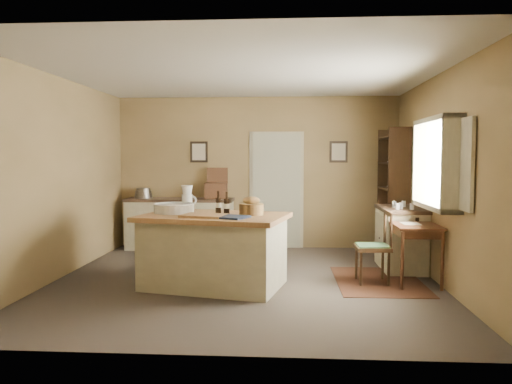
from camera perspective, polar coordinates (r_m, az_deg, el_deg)
ground at (r=6.68m, az=-1.27°, el=-10.09°), size 5.00×5.00×0.00m
wall_back at (r=8.97m, az=0.12°, el=2.24°), size 5.00×0.10×2.70m
wall_front at (r=4.00m, az=-4.45°, el=0.04°), size 5.00×0.10×2.70m
wall_left at (r=7.15m, az=-21.68°, el=1.51°), size 0.10×5.00×2.70m
wall_right at (r=6.74m, az=20.40°, el=1.40°), size 0.10×5.00×2.70m
ceiling at (r=6.57m, az=-1.31°, el=13.41°), size 5.00×5.00×0.00m
door at (r=8.94m, az=2.34°, el=0.34°), size 0.97×0.06×2.11m
framed_prints at (r=8.94m, az=1.39°, el=4.60°), size 2.82×0.02×0.38m
window at (r=6.52m, az=20.29°, el=3.09°), size 0.25×1.99×1.12m
work_island at (r=6.32m, az=-4.89°, el=-6.45°), size 1.97×1.51×1.20m
sideboard at (r=8.94m, az=-8.64°, el=-3.41°), size 1.90×0.54×1.18m
rug at (r=6.83m, az=13.79°, el=-9.84°), size 1.12×1.61×0.01m
writing_desk at (r=6.80m, az=17.63°, el=-4.27°), size 0.56×0.92×0.82m
desk_chair at (r=6.64m, az=13.16°, el=-6.22°), size 0.44×0.44×0.92m
right_cabinet at (r=7.57m, az=16.20°, el=-5.04°), size 0.59×1.06×0.99m
shelving_unit at (r=8.62m, az=15.70°, el=0.01°), size 0.36×0.95×2.10m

